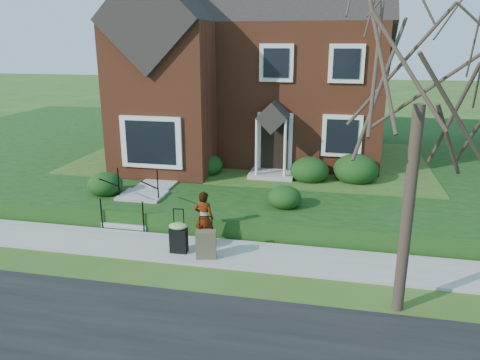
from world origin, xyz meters
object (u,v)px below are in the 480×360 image
(suitcase_black, at_px, (179,236))
(tree_verge, at_px, (422,82))
(front_steps, at_px, (137,205))
(woman, at_px, (204,218))
(suitcase_olive, at_px, (206,244))

(suitcase_black, xyz_separation_m, tree_verge, (5.28, -1.48, 4.10))
(front_steps, bearing_deg, tree_verge, -25.95)
(woman, bearing_deg, front_steps, -23.51)
(front_steps, height_order, suitcase_black, front_steps)
(front_steps, distance_m, suitcase_olive, 3.67)
(woman, relative_size, suitcase_olive, 1.36)
(suitcase_black, distance_m, tree_verge, 6.85)
(front_steps, height_order, tree_verge, tree_verge)
(suitcase_black, bearing_deg, front_steps, 133.54)
(suitcase_black, relative_size, suitcase_olive, 1.08)
(woman, relative_size, tree_verge, 0.22)
(front_steps, distance_m, tree_verge, 9.21)
(suitcase_olive, height_order, tree_verge, tree_verge)
(woman, distance_m, suitcase_black, 0.86)
(tree_verge, bearing_deg, suitcase_black, 164.31)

